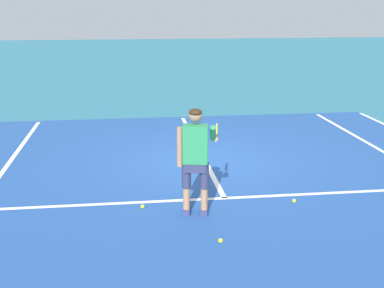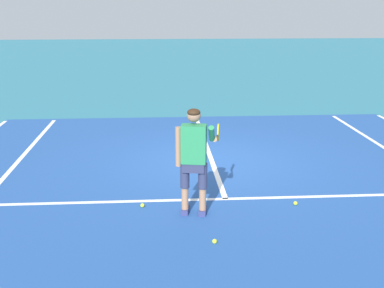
% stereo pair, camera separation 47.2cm
% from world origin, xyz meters
% --- Properties ---
extents(ground_plane, '(80.00, 80.00, 0.00)m').
position_xyz_m(ground_plane, '(0.00, 0.00, 0.00)').
color(ground_plane, teal).
extents(court_inner_surface, '(10.98, 10.56, 0.00)m').
position_xyz_m(court_inner_surface, '(0.00, -0.86, 0.00)').
color(court_inner_surface, '#234C93').
rests_on(court_inner_surface, ground).
extents(line_service, '(8.23, 0.10, 0.01)m').
position_xyz_m(line_service, '(0.00, -2.18, 0.00)').
color(line_service, white).
rests_on(line_service, ground).
extents(line_centre_service, '(0.10, 6.40, 0.01)m').
position_xyz_m(line_centre_service, '(0.00, 1.02, 0.00)').
color(line_centre_service, white).
rests_on(line_centre_service, ground).
extents(tennis_player, '(0.79, 1.07, 1.71)m').
position_xyz_m(tennis_player, '(-0.58, -2.77, 0.99)').
color(tennis_player, navy).
rests_on(tennis_player, ground).
extents(tennis_ball_near_feet, '(0.07, 0.07, 0.07)m').
position_xyz_m(tennis_ball_near_feet, '(1.13, -2.53, 0.03)').
color(tennis_ball_near_feet, '#CCE02D').
rests_on(tennis_ball_near_feet, ground).
extents(tennis_ball_by_baseline, '(0.07, 0.07, 0.07)m').
position_xyz_m(tennis_ball_by_baseline, '(-1.41, -2.45, 0.03)').
color(tennis_ball_by_baseline, '#CCE02D').
rests_on(tennis_ball_by_baseline, ground).
extents(tennis_ball_mid_court, '(0.07, 0.07, 0.07)m').
position_xyz_m(tennis_ball_mid_court, '(-0.37, -3.83, 0.03)').
color(tennis_ball_mid_court, '#CCE02D').
rests_on(tennis_ball_mid_court, ground).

